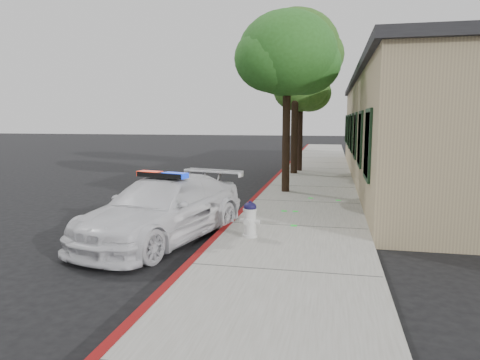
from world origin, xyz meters
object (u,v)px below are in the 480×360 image
object	(u,v)px
fire_hydrant	(250,219)
street_tree_mid	(296,50)
police_car	(163,209)
street_tree_near	(288,57)
street_tree_far	(302,90)
clapboard_building	(444,130)

from	to	relation	value
fire_hydrant	street_tree_mid	xyz separation A→B (m)	(-0.03, 10.97, 4.98)
police_car	street_tree_near	size ratio (longest dim) A/B	0.84
street_tree_mid	street_tree_far	bearing A→B (deg)	79.12
clapboard_building	police_car	size ratio (longest dim) A/B	4.26
street_tree_far	police_car	bearing A→B (deg)	-99.52
street_tree_near	street_tree_far	distance (m)	6.13
fire_hydrant	street_tree_far	distance (m)	12.43
police_car	street_tree_mid	world-z (taller)	street_tree_mid
clapboard_building	street_tree_near	world-z (taller)	street_tree_near
fire_hydrant	street_tree_mid	world-z (taller)	street_tree_mid
clapboard_building	police_car	distance (m)	12.92
police_car	street_tree_mid	size ratio (longest dim) A/B	0.69
police_car	street_tree_near	bearing A→B (deg)	86.08
fire_hydrant	police_car	bearing A→B (deg)	-167.84
street_tree_far	street_tree_near	bearing A→B (deg)	-90.46
police_car	street_tree_near	xyz separation A→B (m)	(1.97, 5.93, 3.84)
street_tree_near	street_tree_far	bearing A→B (deg)	89.54
clapboard_building	street_tree_far	xyz separation A→B (m)	(-5.77, 1.82, 1.76)
clapboard_building	fire_hydrant	xyz separation A→B (m)	(-5.94, -10.15, -1.60)
fire_hydrant	street_tree_mid	bearing A→B (deg)	100.64
street_tree_near	street_tree_mid	bearing A→B (deg)	91.61
street_tree_mid	clapboard_building	bearing A→B (deg)	-7.80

